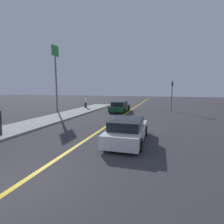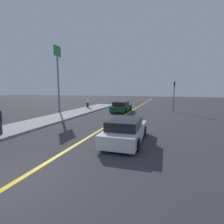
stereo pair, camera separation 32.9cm
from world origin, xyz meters
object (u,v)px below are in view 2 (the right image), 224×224
at_px(car_near_right_lane, 126,130).
at_px(car_ahead_center, 121,107).
at_px(pedestrian_mid_group, 88,102).
at_px(roadside_sign, 58,65).
at_px(traffic_light, 174,93).

height_order(car_near_right_lane, car_ahead_center, same).
height_order(pedestrian_mid_group, roadside_sign, roadside_sign).
xyz_separation_m(car_near_right_lane, car_ahead_center, (-3.35, 11.73, 0.00)).
xyz_separation_m(pedestrian_mid_group, roadside_sign, (-2.14, -3.78, 4.71)).
distance_m(pedestrian_mid_group, traffic_light, 11.77).
relative_size(car_ahead_center, pedestrian_mid_group, 2.43).
distance_m(car_near_right_lane, car_ahead_center, 12.20).
bearing_deg(pedestrian_mid_group, roadside_sign, -119.55).
xyz_separation_m(traffic_light, roadside_sign, (-13.84, -3.95, 3.39)).
bearing_deg(car_ahead_center, roadside_sign, -166.57).
relative_size(car_near_right_lane, traffic_light, 1.20).
relative_size(car_ahead_center, roadside_sign, 0.52).
distance_m(car_ahead_center, roadside_sign, 9.39).
distance_m(pedestrian_mid_group, roadside_sign, 6.41).
xyz_separation_m(car_ahead_center, roadside_sign, (-7.70, -1.78, 5.08)).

